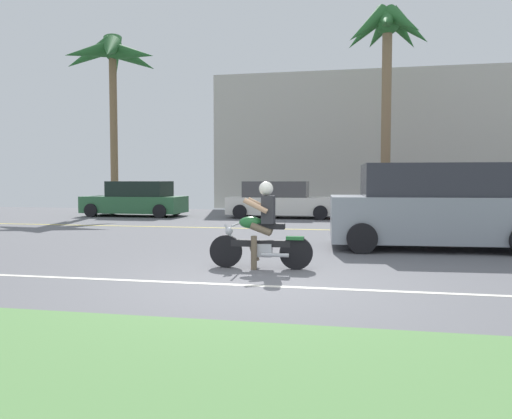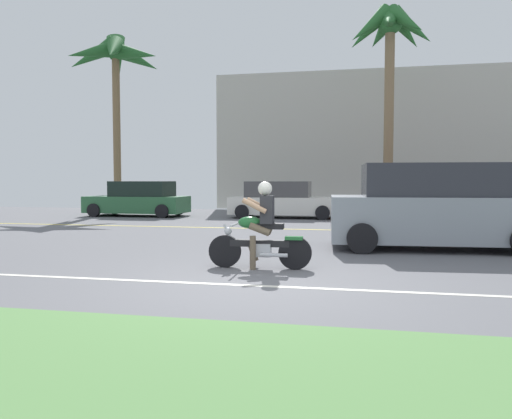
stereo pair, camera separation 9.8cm
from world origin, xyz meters
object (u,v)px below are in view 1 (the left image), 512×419
at_px(motorcyclist, 262,232).
at_px(suv_nearby, 434,208).
at_px(palm_tree_0, 387,39).
at_px(parked_car_0, 136,200).
at_px(parked_car_2, 414,202).
at_px(palm_tree_2, 112,61).
at_px(parked_car_1, 281,201).

height_order(motorcyclist, suv_nearby, suv_nearby).
xyz_separation_m(suv_nearby, palm_tree_0, (-0.45, 10.91, 6.64)).
bearing_deg(parked_car_0, suv_nearby, -37.18).
xyz_separation_m(parked_car_2, palm_tree_2, (-13.77, 3.24, 6.57)).
bearing_deg(suv_nearby, palm_tree_2, 140.24).
bearing_deg(suv_nearby, parked_car_1, 118.96).
height_order(suv_nearby, parked_car_1, suv_nearby).
height_order(motorcyclist, parked_car_0, motorcyclist).
xyz_separation_m(motorcyclist, suv_nearby, (3.31, 3.20, 0.28)).
bearing_deg(palm_tree_0, suv_nearby, -87.62).
height_order(parked_car_0, palm_tree_0, palm_tree_0).
distance_m(palm_tree_0, palm_tree_2, 12.88).
xyz_separation_m(parked_car_1, parked_car_2, (5.14, -0.66, 0.02)).
bearing_deg(palm_tree_0, motorcyclist, -101.45).
xyz_separation_m(palm_tree_0, palm_tree_2, (-12.88, 0.18, -0.27)).
height_order(suv_nearby, palm_tree_2, palm_tree_2).
xyz_separation_m(suv_nearby, parked_car_1, (-4.71, 8.50, -0.23)).
relative_size(parked_car_1, parked_car_2, 1.13).
height_order(parked_car_2, palm_tree_2, palm_tree_2).
height_order(parked_car_0, parked_car_1, parked_car_0).
height_order(motorcyclist, palm_tree_0, palm_tree_0).
bearing_deg(parked_car_0, palm_tree_0, 14.34).
height_order(parked_car_1, palm_tree_2, palm_tree_2).
bearing_deg(parked_car_1, palm_tree_2, 163.31).
bearing_deg(parked_car_2, parked_car_0, 177.98).
xyz_separation_m(parked_car_1, palm_tree_0, (4.25, 2.40, 6.87)).
height_order(parked_car_2, palm_tree_0, palm_tree_0).
xyz_separation_m(parked_car_0, parked_car_2, (11.30, -0.40, 0.02)).
distance_m(suv_nearby, palm_tree_0, 12.78).
bearing_deg(suv_nearby, motorcyclist, -135.95).
distance_m(parked_car_1, palm_tree_0, 8.43).
bearing_deg(motorcyclist, parked_car_2, 71.28).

